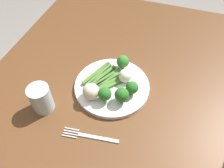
# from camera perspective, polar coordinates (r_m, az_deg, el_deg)

# --- Properties ---
(dining_table) EXTENTS (1.27, 0.83, 0.75)m
(dining_table) POSITION_cam_1_polar(r_m,az_deg,el_deg) (0.83, -3.00, -8.12)
(dining_table) COLOR brown
(dining_table) RESTS_ON ground_plane
(plate) EXTENTS (0.25, 0.25, 0.01)m
(plate) POSITION_cam_1_polar(r_m,az_deg,el_deg) (0.75, -0.00, -0.61)
(plate) COLOR white
(plate) RESTS_ON dining_table
(asparagus_bundle) EXTENTS (0.15, 0.14, 0.01)m
(asparagus_bundle) POSITION_cam_1_polar(r_m,az_deg,el_deg) (0.75, -2.20, 1.25)
(asparagus_bundle) COLOR #47752D
(asparagus_bundle) RESTS_ON plate
(broccoli_outer_edge) EXTENTS (0.04, 0.04, 0.05)m
(broccoli_outer_edge) POSITION_cam_1_polar(r_m,az_deg,el_deg) (0.70, 5.14, -0.96)
(broccoli_outer_edge) COLOR #568E33
(broccoli_outer_edge) RESTS_ON plate
(broccoli_back_right) EXTENTS (0.04, 0.04, 0.05)m
(broccoli_back_right) POSITION_cam_1_polar(r_m,az_deg,el_deg) (0.68, 2.46, -2.97)
(broccoli_back_right) COLOR #568E33
(broccoli_back_right) RESTS_ON plate
(broccoli_near_center) EXTENTS (0.04, 0.04, 0.05)m
(broccoli_near_center) POSITION_cam_1_polar(r_m,az_deg,el_deg) (0.78, 2.79, 5.75)
(broccoli_near_center) COLOR #609E3D
(broccoli_near_center) RESTS_ON plate
(broccoli_front_left) EXTENTS (0.04, 0.04, 0.05)m
(broccoli_front_left) POSITION_cam_1_polar(r_m,az_deg,el_deg) (0.68, -1.88, -2.59)
(broccoli_front_left) COLOR #568E33
(broccoli_front_left) RESTS_ON plate
(cauliflower_edge) EXTENTS (0.05, 0.05, 0.05)m
(cauliflower_edge) POSITION_cam_1_polar(r_m,az_deg,el_deg) (0.74, 3.40, 2.10)
(cauliflower_edge) COLOR silver
(cauliflower_edge) RESTS_ON plate
(cauliflower_mid) EXTENTS (0.05, 0.05, 0.05)m
(cauliflower_mid) POSITION_cam_1_polar(r_m,az_deg,el_deg) (0.70, -5.40, -1.91)
(cauliflower_mid) COLOR beige
(cauliflower_mid) RESTS_ON plate
(fork) EXTENTS (0.04, 0.17, 0.00)m
(fork) POSITION_cam_1_polar(r_m,az_deg,el_deg) (0.66, -5.75, -13.20)
(fork) COLOR silver
(fork) RESTS_ON dining_table
(water_glass) EXTENTS (0.07, 0.07, 0.09)m
(water_glass) POSITION_cam_1_polar(r_m,az_deg,el_deg) (0.71, -17.73, -3.58)
(water_glass) COLOR silver
(water_glass) RESTS_ON dining_table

